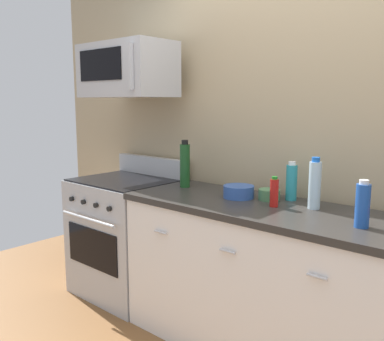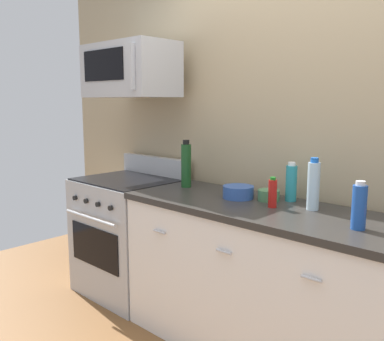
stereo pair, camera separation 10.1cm
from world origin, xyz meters
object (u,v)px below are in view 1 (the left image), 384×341
Objects in this scene: bottle_dish_soap at (291,182)px; bowl_green_glaze at (269,194)px; bottle_wine_green at (185,165)px; bowl_blue_mixing at (239,191)px; range_oven at (126,235)px; bottle_water_clear at (315,184)px; bottle_hot_sauce_red at (274,192)px; microwave at (127,70)px; bottle_soda_blue at (363,205)px.

bottle_dish_soap is 1.81× the size of bowl_green_glaze.
bottle_wine_green is 0.50m from bowl_blue_mixing.
range_oven is 8.11× the size of bowl_green_glaze.
bowl_blue_mixing is at bearing -150.74° from bottle_dish_soap.
bottle_water_clear is 1.51× the size of bowl_blue_mixing.
microwave is at bearing 178.44° from bottle_hot_sauce_red.
microwave is 2.23× the size of bottle_wine_green.
bottle_soda_blue is (1.84, -0.12, -0.72)m from microwave.
bottle_water_clear reaches higher than bowl_blue_mixing.
bowl_green_glaze is (1.20, 0.09, -0.80)m from microwave.
bottle_dish_soap is at bearing 91.43° from bottle_hot_sauce_red.
bottle_wine_green is at bearing -178.57° from bottle_water_clear.
range_oven is 1.92m from bottle_soda_blue.
bowl_blue_mixing is at bearing 169.06° from bottle_hot_sauce_red.
range_oven is 1.62m from bottle_water_clear.
bottle_water_clear is at bearing -27.84° from bottle_dish_soap.
bottle_dish_soap is at bearing 9.66° from bottle_wine_green.
bottle_soda_blue is at bearing -9.60° from bowl_blue_mixing.
bottle_wine_green is at bearing 4.91° from microwave.
bottle_wine_green reaches higher than bowl_green_glaze.
bottle_water_clear is at bearing 150.45° from bottle_soda_blue.
bowl_green_glaze is (-0.10, -0.08, -0.08)m from bottle_dish_soap.
bowl_green_glaze is at bearing 130.34° from bottle_hot_sauce_red.
bottle_soda_blue is 1.76× the size of bowl_green_glaze.
bottle_hot_sauce_red is 0.60× the size of bottle_water_clear.
bowl_blue_mixing is (-0.81, 0.14, -0.07)m from bottle_soda_blue.
bowl_green_glaze is 0.19m from bowl_blue_mixing.
bottle_water_clear reaches higher than bottle_hot_sauce_red.
range_oven is 1.42m from bottle_hot_sauce_red.
bottle_soda_blue is at bearing -28.92° from bottle_dish_soap.
bottle_hot_sauce_red is at bearing -49.66° from bowl_green_glaze.
bottle_water_clear reaches higher than bottle_dish_soap.
bottle_hot_sauce_red is at bearing -10.94° from bowl_blue_mixing.
bottle_wine_green reaches higher than bowl_blue_mixing.
bottle_wine_green is 0.96m from bottle_water_clear.
bottle_soda_blue reaches higher than range_oven.
bowl_blue_mixing is (-0.29, 0.06, -0.04)m from bottle_hot_sauce_red.
bottle_wine_green is 2.53× the size of bowl_green_glaze.
bottle_dish_soap is at bearing 29.26° from bowl_blue_mixing.
bottle_soda_blue is at bearing -3.67° from microwave.
bottle_wine_green is at bearing 172.73° from bottle_soda_blue.
microwave is 3.84× the size of bowl_blue_mixing.
microwave is 5.65× the size of bowl_green_glaze.
bottle_soda_blue reaches higher than bowl_green_glaze.
range_oven is 1.44× the size of microwave.
bottle_dish_soap is 0.23m from bottle_water_clear.
bottle_hot_sauce_red is (0.01, -0.21, -0.03)m from bottle_dish_soap.
bottle_hot_sauce_red is at bearing 171.14° from bottle_soda_blue.
microwave is 1.98m from bottle_soda_blue.
bowl_blue_mixing reaches higher than bowl_green_glaze.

